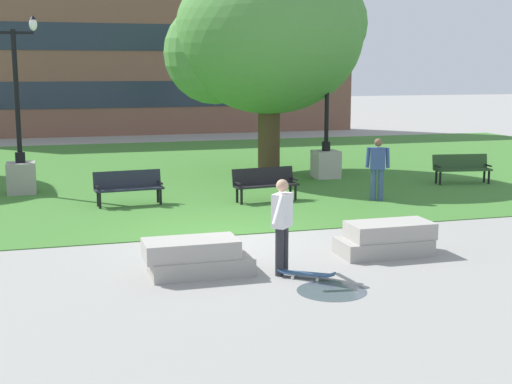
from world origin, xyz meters
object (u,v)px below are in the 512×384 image
Objects in this scene: park_bench_near_right at (265,182)px; person_skateboarder at (282,221)px; park_bench_far_right at (128,186)px; lamp_post_center at (326,147)px; person_bystander_near_lawn at (378,166)px; park_bench_near_left at (462,167)px; concrete_block_center at (196,257)px; concrete_block_left at (386,239)px; skateboard at (306,274)px; lamp_post_right at (20,158)px.

person_skateboarder is at bearing -104.50° from park_bench_near_right.
park_bench_far_right is (-3.65, 0.47, 0.00)m from park_bench_near_right.
person_bystander_near_lawn is at bearing -92.33° from lamp_post_center.
park_bench_near_left is (8.59, 7.92, -0.43)m from person_skateboarder.
concrete_block_center is 1.03× the size of concrete_block_left.
person_skateboarder is at bearing -137.32° from park_bench_near_left.
concrete_block_center and concrete_block_left have the same top height.
person_bystander_near_lawn reaches higher than park_bench_far_right.
person_bystander_near_lawn is (6.18, 5.52, 0.68)m from concrete_block_center.
concrete_block_left is 2.36m from skateboard.
person_skateboarder is 0.34× the size of lamp_post_right.
person_skateboarder reaches higher than park_bench_near_right.
park_bench_far_right is at bearing -156.71° from lamp_post_center.
concrete_block_left is at bearing 16.94° from person_skateboarder.
person_bystander_near_lawn is (9.41, -3.91, -0.06)m from lamp_post_right.
park_bench_far_right is (-1.90, 7.22, -0.43)m from person_skateboarder.
lamp_post_right reaches higher than park_bench_near_left.
person_skateboarder is 0.93× the size of park_bench_far_right.
lamp_post_center reaches higher than park_bench_near_left.
lamp_post_center is at bearing 66.56° from skateboard.
lamp_post_right is (-6.44, 3.10, 0.51)m from park_bench_near_right.
concrete_block_center is at bearing -86.28° from park_bench_far_right.
person_bystander_near_lawn is (4.39, 6.32, 0.90)m from skateboard.
skateboard is at bearing -48.82° from person_skateboarder.
person_bystander_near_lawn reaches higher than concrete_block_center.
park_bench_near_right is at bearing 75.50° from person_skateboarder.
skateboard is 0.52× the size of park_bench_near_right.
park_bench_far_right is at bearing -176.18° from park_bench_near_left.
lamp_post_center is (-3.70, 2.22, 0.52)m from park_bench_near_left.
concrete_block_left is at bearing -104.77° from lamp_post_center.
lamp_post_right is at bearing 115.47° from person_skateboarder.
skateboard is 0.56× the size of person_bystander_near_lawn.
park_bench_near_right is 3.68m from park_bench_far_right.
park_bench_near_left is 1.00× the size of park_bench_near_right.
concrete_block_center is 9.99m from lamp_post_right.
park_bench_near_right is 3.11m from person_bystander_near_lawn.
park_bench_near_left is 0.36× the size of lamp_post_center.
park_bench_near_right is 1.08× the size of person_bystander_near_lawn.
lamp_post_center is 4.20m from person_bystander_near_lawn.
skateboard is at bearing -24.05° from concrete_block_center.
skateboard is at bearing -73.64° from park_bench_far_right.
person_skateboarder is 11.69m from park_bench_near_left.
lamp_post_center is (4.89, 10.14, 0.09)m from person_skateboarder.
concrete_block_center is 7.10m from park_bench_near_right.
lamp_post_right is at bearing 116.14° from skateboard.
lamp_post_right is (-13.28, 1.93, 0.51)m from park_bench_near_left.
person_skateboarder is 0.33× the size of lamp_post_center.
person_skateboarder is 0.92× the size of park_bench_near_right.
park_bench_far_right is 1.07× the size of person_bystander_near_lawn.
park_bench_far_right is at bearing 93.72° from concrete_block_center.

